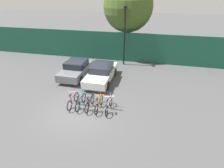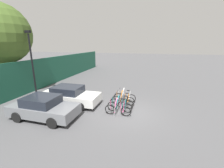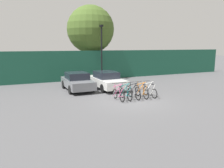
{
  "view_description": "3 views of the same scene",
  "coord_description": "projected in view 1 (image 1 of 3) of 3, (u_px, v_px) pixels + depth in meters",
  "views": [
    {
      "loc": [
        3.96,
        -8.09,
        6.55
      ],
      "look_at": [
        1.62,
        1.94,
        1.12
      ],
      "focal_mm": 28.0,
      "sensor_mm": 36.0,
      "label": 1
    },
    {
      "loc": [
        -9.14,
        -1.46,
        4.44
      ],
      "look_at": [
        2.02,
        1.65,
        1.29
      ],
      "focal_mm": 24.0,
      "sensor_mm": 36.0,
      "label": 2
    },
    {
      "loc": [
        -6.56,
        -11.82,
        3.48
      ],
      "look_at": [
        -0.69,
        1.45,
        0.92
      ],
      "focal_mm": 35.0,
      "sensor_mm": 36.0,
      "label": 3
    }
  ],
  "objects": [
    {
      "name": "ground_plane",
      "position": [
        80.0,
        111.0,
        10.82
      ],
      "size": [
        120.0,
        120.0,
        0.0
      ],
      "primitive_type": "plane",
      "color": "#4C4C4F"
    },
    {
      "name": "hoarding_wall",
      "position": [
        113.0,
        47.0,
        18.31
      ],
      "size": [
        36.0,
        0.16,
        2.97
      ],
      "primitive_type": "cube",
      "color": "#19513D",
      "rests_on": "ground"
    },
    {
      "name": "bike_rack",
      "position": [
        91.0,
        100.0,
        11.07
      ],
      "size": [
        2.93,
        0.04,
        0.57
      ],
      "color": "gray",
      "rests_on": "ground"
    },
    {
      "name": "bicycle_pink",
      "position": [
        73.0,
        100.0,
        11.23
      ],
      "size": [
        0.68,
        1.71,
        1.05
      ],
      "rotation": [
        0.0,
        0.0,
        0.05
      ],
      "color": "black",
      "rests_on": "ground"
    },
    {
      "name": "bicycle_teal",
      "position": [
        81.0,
        101.0,
        11.12
      ],
      "size": [
        0.68,
        1.71,
        1.05
      ],
      "rotation": [
        0.0,
        0.0,
        -0.04
      ],
      "color": "black",
      "rests_on": "ground"
    },
    {
      "name": "bicycle_black",
      "position": [
        90.0,
        103.0,
        11.0
      ],
      "size": [
        0.68,
        1.71,
        1.05
      ],
      "rotation": [
        0.0,
        0.0,
        -0.06
      ],
      "color": "black",
      "rests_on": "ground"
    },
    {
      "name": "bicycle_orange",
      "position": [
        99.0,
        104.0,
        10.88
      ],
      "size": [
        0.68,
        1.71,
        1.05
      ],
      "rotation": [
        0.0,
        0.0,
        -0.02
      ],
      "color": "black",
      "rests_on": "ground"
    },
    {
      "name": "bicycle_white",
      "position": [
        109.0,
        105.0,
        10.75
      ],
      "size": [
        0.68,
        1.71,
        1.05
      ],
      "rotation": [
        0.0,
        0.0,
        0.03
      ],
      "color": "black",
      "rests_on": "ground"
    },
    {
      "name": "car_grey",
      "position": [
        76.0,
        69.0,
        15.06
      ],
      "size": [
        1.91,
        4.09,
        1.4
      ],
      "color": "slate",
      "rests_on": "ground"
    },
    {
      "name": "car_white",
      "position": [
        101.0,
        73.0,
        14.28
      ],
      "size": [
        1.91,
        4.45,
        1.4
      ],
      "color": "silver",
      "rests_on": "ground"
    },
    {
      "name": "lamp_post",
      "position": [
        125.0,
        34.0,
        16.44
      ],
      "size": [
        0.24,
        0.44,
        5.46
      ],
      "color": "black",
      "rests_on": "ground"
    },
    {
      "name": "tree_behind_hoarding",
      "position": [
        128.0,
        7.0,
        17.91
      ],
      "size": [
        5.09,
        5.09,
        7.75
      ],
      "color": "brown",
      "rests_on": "ground"
    }
  ]
}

